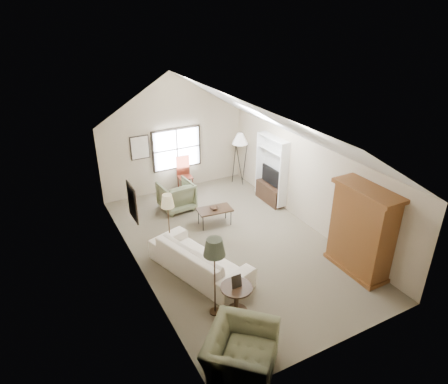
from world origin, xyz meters
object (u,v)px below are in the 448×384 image
armoire (362,231)px  side_table (236,300)px  armchair_far (176,196)px  armchair_near (241,354)px  sofa (200,259)px  coffee_table (215,217)px  side_chair (185,174)px

armoire → side_table: size_ratio=3.27×
armoire → side_table: (-3.34, 0.08, -0.76)m
side_table → armchair_far: bearing=82.7°
armchair_near → armchair_far: (1.29, 6.22, 0.03)m
armchair_near → armoire: bearing=-27.9°
armoire → armchair_near: bearing=-162.6°
armoire → side_table: 3.42m
armoire → sofa: armoire is taller
sofa → armchair_near: bearing=151.3°
coffee_table → side_table: side_table is taller
armoire → coffee_table: size_ratio=2.20×
armchair_far → armoire: bearing=114.4°
armchair_near → side_table: armchair_near is taller
armoire → coffee_table: 4.20m
armchair_near → side_chair: bearing=29.0°
armoire → side_chair: bearing=107.6°
armchair_far → side_table: 4.93m
armchair_far → armchair_near: bearing=74.0°
side_table → coffee_table: bearing=70.3°
armchair_far → side_table: armchair_far is taller
armoire → armchair_near: armoire is taller
armchair_near → side_chair: size_ratio=1.11×
armchair_near → coffee_table: bearing=23.0°
sofa → coffee_table: bearing=-53.5°
sofa → side_chair: size_ratio=2.27×
sofa → coffee_table: 2.30m
armchair_near → side_table: size_ratio=1.95×
sofa → coffee_table: sofa is taller
sofa → side_chair: (1.50, 4.42, 0.20)m
side_table → side_chair: bearing=76.9°
sofa → armchair_far: 3.37m
armoire → side_table: armoire is taller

